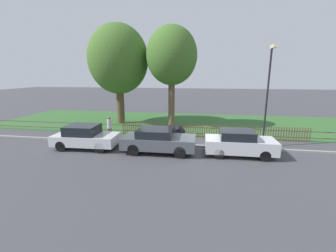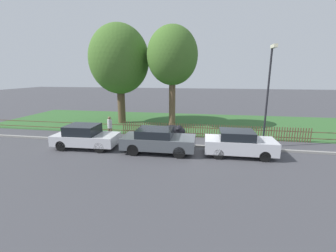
# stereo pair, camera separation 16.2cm
# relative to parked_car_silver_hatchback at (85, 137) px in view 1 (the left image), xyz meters

# --- Properties ---
(ground_plane) EXTENTS (120.00, 120.00, 0.00)m
(ground_plane) POSITION_rel_parked_car_silver_hatchback_xyz_m (7.58, 1.19, -0.72)
(ground_plane) COLOR #424247
(kerb_stone) EXTENTS (38.87, 0.20, 0.12)m
(kerb_stone) POSITION_rel_parked_car_silver_hatchback_xyz_m (7.58, 1.29, -0.66)
(kerb_stone) COLOR gray
(kerb_stone) RESTS_ON ground
(grass_strip) EXTENTS (38.87, 9.75, 0.01)m
(grass_strip) POSITION_rel_parked_car_silver_hatchback_xyz_m (7.58, 8.36, -0.71)
(grass_strip) COLOR #33602D
(grass_strip) RESTS_ON ground
(park_fence) EXTENTS (38.87, 0.05, 0.98)m
(park_fence) POSITION_rel_parked_car_silver_hatchback_xyz_m (7.58, 3.50, -0.23)
(park_fence) COLOR brown
(park_fence) RESTS_ON ground
(parked_car_silver_hatchback) EXTENTS (3.86, 1.88, 1.42)m
(parked_car_silver_hatchback) POSITION_rel_parked_car_silver_hatchback_xyz_m (0.00, 0.00, 0.00)
(parked_car_silver_hatchback) COLOR silver
(parked_car_silver_hatchback) RESTS_ON ground
(parked_car_black_saloon) EXTENTS (4.16, 1.88, 1.38)m
(parked_car_black_saloon) POSITION_rel_parked_car_silver_hatchback_xyz_m (4.53, -0.01, 0.00)
(parked_car_black_saloon) COLOR #51565B
(parked_car_black_saloon) RESTS_ON ground
(parked_car_navy_estate) EXTENTS (3.79, 1.72, 1.42)m
(parked_car_navy_estate) POSITION_rel_parked_car_silver_hatchback_xyz_m (9.04, 0.18, -0.00)
(parked_car_navy_estate) COLOR silver
(parked_car_navy_estate) RESTS_ON ground
(covered_motorcycle) EXTENTS (1.88, 0.91, 1.00)m
(covered_motorcycle) POSITION_rel_parked_car_silver_hatchback_xyz_m (5.02, 2.71, -0.10)
(covered_motorcycle) COLOR black
(covered_motorcycle) RESTS_ON ground
(tree_nearest_kerb) EXTENTS (5.22, 5.22, 8.69)m
(tree_nearest_kerb) POSITION_rel_parked_car_silver_hatchback_xyz_m (-0.49, 7.31, 4.93)
(tree_nearest_kerb) COLOR brown
(tree_nearest_kerb) RESTS_ON ground
(tree_behind_motorcycle) EXTENTS (4.11, 4.11, 8.24)m
(tree_behind_motorcycle) POSITION_rel_parked_car_silver_hatchback_xyz_m (4.33, 6.56, 5.11)
(tree_behind_motorcycle) COLOR brown
(tree_behind_motorcycle) RESTS_ON ground
(pedestrian_near_fence) EXTENTS (0.40, 0.40, 1.56)m
(pedestrian_near_fence) POSITION_rel_parked_car_silver_hatchback_xyz_m (0.63, 2.18, 0.17)
(pedestrian_near_fence) COLOR #7F6B51
(pedestrian_near_fence) RESTS_ON ground
(street_lamp) EXTENTS (0.20, 0.79, 5.99)m
(street_lamp) POSITION_rel_parked_car_silver_hatchback_xyz_m (10.72, 1.85, 3.03)
(street_lamp) COLOR black
(street_lamp) RESTS_ON ground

